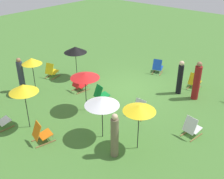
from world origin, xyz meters
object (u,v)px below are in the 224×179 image
at_px(umbrella_4, 75,50).
at_px(umbrella_0, 139,108).
at_px(umbrella_5, 85,75).
at_px(person_0, 21,76).
at_px(deckchair_1, 51,71).
at_px(deckchair_10, 158,67).
at_px(deckchair_7, 41,133).
at_px(deckchair_3, 79,84).
at_px(deckchair_5, 192,128).
at_px(person_2, 197,82).
at_px(deckchair_6, 194,82).
at_px(umbrella_1, 23,88).
at_px(umbrella_3, 102,101).
at_px(deckchair_9, 0,120).
at_px(deckchair_8, 101,94).
at_px(person_3, 115,136).
at_px(umbrella_2, 32,61).
at_px(deckchair_4, 141,109).
at_px(person_1, 180,78).

bearing_deg(umbrella_4, umbrella_0, 155.73).
height_order(umbrella_5, person_0, umbrella_5).
height_order(deckchair_1, umbrella_0, umbrella_0).
bearing_deg(deckchair_10, deckchair_7, 72.89).
height_order(deckchair_3, deckchair_5, same).
xyz_separation_m(person_0, person_2, (-6.77, -4.76, 0.05)).
height_order(deckchair_5, person_2, person_2).
xyz_separation_m(deckchair_5, person_2, (1.16, -2.77, 0.51)).
height_order(deckchair_1, deckchair_6, same).
relative_size(umbrella_1, umbrella_4, 1.08).
bearing_deg(umbrella_3, umbrella_5, -27.90).
bearing_deg(umbrella_4, umbrella_3, 146.84).
bearing_deg(umbrella_4, person_0, 73.14).
height_order(deckchair_9, umbrella_1, umbrella_1).
xyz_separation_m(deckchair_9, umbrella_5, (-1.58, -3.14, 1.28)).
relative_size(deckchair_1, umbrella_3, 0.51).
xyz_separation_m(deckchair_8, deckchair_10, (-0.26, -4.42, 0.00)).
bearing_deg(umbrella_5, person_3, 152.56).
bearing_deg(umbrella_1, person_3, -165.88).
xyz_separation_m(umbrella_2, person_2, (-6.12, -4.47, -0.78)).
relative_size(deckchair_8, deckchair_9, 1.03).
xyz_separation_m(deckchair_3, umbrella_5, (-1.53, 1.03, 1.28)).
distance_m(deckchair_7, deckchair_10, 7.97).
bearing_deg(deckchair_6, deckchair_4, 78.49).
distance_m(deckchair_3, umbrella_2, 2.47).
xyz_separation_m(deckchair_1, umbrella_1, (-3.01, 3.51, 1.35)).
height_order(umbrella_2, umbrella_5, umbrella_2).
xyz_separation_m(deckchair_4, deckchair_8, (2.11, 0.18, 0.00)).
xyz_separation_m(deckchair_4, deckchair_5, (-2.20, -0.10, 0.00)).
height_order(umbrella_1, person_2, umbrella_1).
distance_m(umbrella_0, umbrella_1, 4.34).
bearing_deg(person_1, deckchair_3, -118.35).
height_order(deckchair_1, deckchair_10, same).
bearing_deg(deckchair_7, person_2, -98.27).
height_order(deckchair_10, umbrella_2, umbrella_2).
relative_size(deckchair_4, deckchair_6, 1.00).
bearing_deg(umbrella_5, umbrella_0, 168.43).
xyz_separation_m(deckchair_4, umbrella_3, (0.30, 2.07, 1.15)).
relative_size(deckchair_10, person_3, 0.52).
bearing_deg(umbrella_1, umbrella_0, -156.79).
xyz_separation_m(deckchair_1, deckchair_10, (-4.08, -4.20, 0.00)).
relative_size(umbrella_2, person_3, 1.09).
height_order(deckchair_10, umbrella_4, umbrella_4).
relative_size(deckchair_3, deckchair_6, 1.00).
bearing_deg(deckchair_1, deckchair_10, -147.63).
xyz_separation_m(deckchair_5, deckchair_6, (1.64, -3.72, 0.00)).
bearing_deg(deckchair_5, deckchair_1, 10.06).
bearing_deg(umbrella_3, umbrella_0, -167.52).
xyz_separation_m(deckchair_6, deckchair_10, (2.40, -0.42, 0.00)).
height_order(deckchair_5, umbrella_2, umbrella_2).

